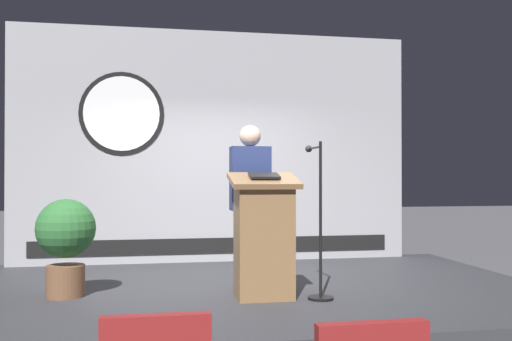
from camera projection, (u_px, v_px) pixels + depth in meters
ground_plane at (236, 316)px, 5.94m from camera, size 40.00×40.00×0.00m
stage_platform at (236, 301)px, 5.94m from camera, size 6.40×4.00×0.30m
banner_display at (213, 147)px, 7.77m from camera, size 5.35×0.12×3.11m
podium at (264, 236)px, 5.40m from camera, size 0.64×0.50×1.19m
speaker_person at (250, 205)px, 5.86m from camera, size 0.40×0.26×1.67m
microphone_stand at (319, 243)px, 5.40m from camera, size 0.24×0.56×1.47m
potted_plant at (66, 238)px, 5.46m from camera, size 0.56×0.56×0.93m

